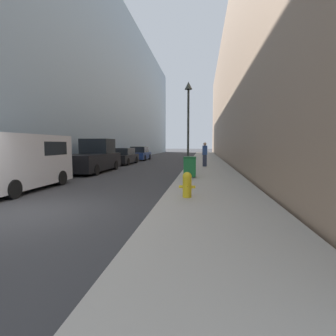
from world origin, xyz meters
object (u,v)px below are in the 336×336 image
at_px(fire_hydrant, 187,184).
at_px(pedestrian_on_sidewalk, 205,154).
at_px(trash_bin, 190,167).
at_px(parked_sedan_near, 123,157).
at_px(parked_sedan_far, 140,154).
at_px(lamppost, 188,111).
at_px(pickup_truck, 93,158).
at_px(white_van, 20,160).

bearing_deg(fire_hydrant, pedestrian_on_sidewalk, 86.94).
bearing_deg(trash_bin, pedestrian_on_sidewalk, 83.19).
height_order(parked_sedan_near, parked_sedan_far, parked_sedan_far).
distance_m(trash_bin, lamppost, 4.46).
bearing_deg(parked_sedan_far, pedestrian_on_sidewalk, -52.31).
height_order(trash_bin, pedestrian_on_sidewalk, pedestrian_on_sidewalk).
bearing_deg(pickup_truck, lamppost, 0.55).
bearing_deg(parked_sedan_far, trash_bin, -67.93).
relative_size(pickup_truck, pedestrian_on_sidewalk, 3.09).
height_order(white_van, parked_sedan_near, white_van).
relative_size(white_van, pedestrian_on_sidewalk, 2.68).
distance_m(lamppost, pedestrian_on_sidewalk, 4.49).
bearing_deg(fire_hydrant, white_van, 169.11).
bearing_deg(fire_hydrant, parked_sedan_far, 107.53).
height_order(lamppost, pickup_truck, lamppost).
height_order(fire_hydrant, trash_bin, trash_bin).
bearing_deg(lamppost, trash_bin, -85.09).
distance_m(fire_hydrant, pedestrian_on_sidewalk, 11.65).
height_order(fire_hydrant, lamppost, lamppost).
bearing_deg(trash_bin, fire_hydrant, -88.14).
distance_m(lamppost, parked_sedan_near, 9.58).
bearing_deg(parked_sedan_near, fire_hydrant, -65.92).
bearing_deg(trash_bin, white_van, -149.51).
bearing_deg(white_van, parked_sedan_far, 90.14).
distance_m(parked_sedan_near, parked_sedan_far, 6.18).
height_order(trash_bin, lamppost, lamppost).
bearing_deg(parked_sedan_near, pickup_truck, -89.63).
bearing_deg(trash_bin, pickup_truck, 154.09).
bearing_deg(parked_sedan_far, lamppost, -64.13).
height_order(trash_bin, parked_sedan_near, parked_sedan_near).
relative_size(pickup_truck, parked_sedan_near, 1.17).
relative_size(parked_sedan_near, pedestrian_on_sidewalk, 2.64).
distance_m(white_van, pickup_truck, 6.91).
height_order(pickup_truck, parked_sedan_far, pickup_truck).
bearing_deg(pickup_truck, pedestrian_on_sidewalk, 25.58).
distance_m(trash_bin, pedestrian_on_sidewalk, 6.63).
bearing_deg(parked_sedan_near, white_van, -89.82).
relative_size(white_van, parked_sedan_near, 1.02).
distance_m(fire_hydrant, white_van, 6.74).
bearing_deg(pickup_truck, trash_bin, -25.91).
bearing_deg(lamppost, parked_sedan_near, 133.14).
xyz_separation_m(trash_bin, white_van, (-6.43, -3.78, 0.52)).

